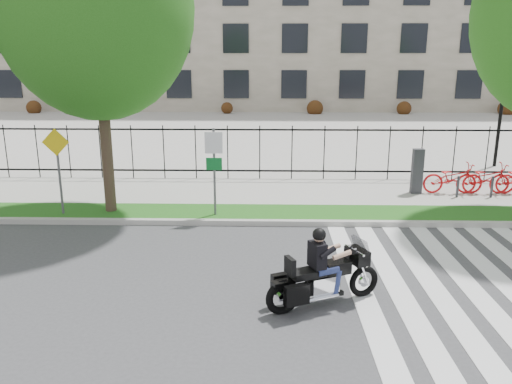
{
  "coord_description": "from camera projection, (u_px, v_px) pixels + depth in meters",
  "views": [
    {
      "loc": [
        0.32,
        -9.16,
        4.45
      ],
      "look_at": [
        0.02,
        3.0,
        1.25
      ],
      "focal_mm": 35.0,
      "sensor_mm": 36.0,
      "label": 1
    }
  ],
  "objects": [
    {
      "name": "ground",
      "position": [
        251.0,
        290.0,
        10.0
      ],
      "size": [
        120.0,
        120.0,
        0.0
      ],
      "primitive_type": "plane",
      "color": "#3E3E40",
      "rests_on": "ground"
    },
    {
      "name": "curb",
      "position": [
        256.0,
        223.0,
        13.94
      ],
      "size": [
        60.0,
        0.2,
        0.15
      ],
      "primitive_type": "cube",
      "color": "#A6A49C",
      "rests_on": "ground"
    },
    {
      "name": "grass_verge",
      "position": [
        257.0,
        214.0,
        14.77
      ],
      "size": [
        60.0,
        1.5,
        0.15
      ],
      "primitive_type": "cube",
      "color": "#185114",
      "rests_on": "ground"
    },
    {
      "name": "sidewalk",
      "position": [
        259.0,
        192.0,
        17.18
      ],
      "size": [
        60.0,
        3.5,
        0.15
      ],
      "primitive_type": "cube",
      "color": "#9D9B93",
      "rests_on": "ground"
    },
    {
      "name": "plaza",
      "position": [
        264.0,
        127.0,
        34.16
      ],
      "size": [
        80.0,
        34.0,
        0.1
      ],
      "primitive_type": "cube",
      "color": "#9D9B93",
      "rests_on": "ground"
    },
    {
      "name": "crosswalk_stripes",
      "position": [
        494.0,
        293.0,
        9.88
      ],
      "size": [
        5.7,
        8.0,
        0.01
      ],
      "primitive_type": null,
      "color": "silver",
      "rests_on": "ground"
    },
    {
      "name": "iron_fence",
      "position": [
        260.0,
        152.0,
        18.6
      ],
      "size": [
        30.0,
        0.06,
        2.0
      ],
      "primitive_type": null,
      "color": "black",
      "rests_on": "sidewalk"
    },
    {
      "name": "office_building",
      "position": [
        266.0,
        5.0,
        50.89
      ],
      "size": [
        60.0,
        21.9,
        20.15
      ],
      "color": "gray",
      "rests_on": "ground"
    },
    {
      "name": "lamp_post_right",
      "position": [
        503.0,
        92.0,
        20.54
      ],
      "size": [
        1.06,
        0.7,
        4.25
      ],
      "color": "black",
      "rests_on": "ground"
    },
    {
      "name": "street_tree_1",
      "position": [
        96.0,
        6.0,
        13.39
      ],
      "size": [
        5.34,
        5.34,
        8.81
      ],
      "color": "#31221B",
      "rests_on": "grass_verge"
    },
    {
      "name": "sign_pole_regulatory",
      "position": [
        214.0,
        161.0,
        14.01
      ],
      "size": [
        0.5,
        0.09,
        2.5
      ],
      "color": "#59595B",
      "rests_on": "grass_verge"
    },
    {
      "name": "sign_pole_warning",
      "position": [
        58.0,
        160.0,
        14.12
      ],
      "size": [
        0.78,
        0.09,
        2.49
      ],
      "color": "#59595B",
      "rests_on": "grass_verge"
    },
    {
      "name": "motorcycle_rider",
      "position": [
        324.0,
        274.0,
        9.27
      ],
      "size": [
        2.24,
        1.28,
        1.85
      ],
      "color": "black",
      "rests_on": "ground"
    }
  ]
}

